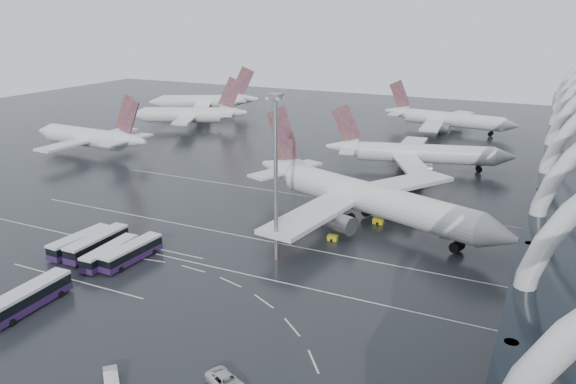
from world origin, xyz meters
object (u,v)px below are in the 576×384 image
at_px(bus_row_near_b, 97,243).
at_px(van_curve_a, 226,382).
at_px(van_curve_c, 111,379).
at_px(jet_remote_mid, 191,115).
at_px(bus_row_near_d, 131,252).
at_px(gse_cart_belly_c, 333,238).
at_px(airliner_main, 364,197).
at_px(jet_remote_west, 92,138).
at_px(airliner_gate_b, 415,154).
at_px(bus_row_far_b, 29,297).
at_px(gse_cart_belly_e, 378,221).
at_px(floodlight_mast, 276,159).
at_px(bus_row_near_c, 110,253).
at_px(jet_remote_far, 206,102).
at_px(bus_row_near_a, 80,242).
at_px(gse_cart_belly_b, 446,229).
at_px(airliner_gate_c, 446,119).

distance_m(bus_row_near_b, van_curve_a, 46.62).
bearing_deg(van_curve_c, jet_remote_mid, 74.89).
height_order(bus_row_near_d, gse_cart_belly_c, bus_row_near_d).
relative_size(airliner_main, jet_remote_west, 1.38).
distance_m(airliner_gate_b, jet_remote_west, 95.44).
bearing_deg(jet_remote_west, van_curve_a, 143.35).
xyz_separation_m(bus_row_far_b, gse_cart_belly_e, (35.43, 55.62, -1.30)).
bearing_deg(floodlight_mast, jet_remote_mid, 132.21).
bearing_deg(gse_cart_belly_e, bus_row_near_b, -138.62).
xyz_separation_m(jet_remote_mid, van_curve_a, (91.91, -123.22, -4.10)).
bearing_deg(van_curve_a, gse_cart_belly_c, 30.19).
bearing_deg(bus_row_near_d, gse_cart_belly_e, -39.44).
xyz_separation_m(bus_row_near_c, van_curve_c, (23.84, -25.74, -0.87)).
relative_size(jet_remote_far, bus_row_near_a, 3.34).
bearing_deg(bus_row_far_b, airliner_main, -32.57).
bearing_deg(bus_row_near_a, airliner_gate_b, -23.79).
height_order(floodlight_mast, gse_cart_belly_b, floodlight_mast).
height_order(airliner_main, van_curve_c, airliner_main).
xyz_separation_m(jet_remote_mid, gse_cart_belly_b, (105.38, -63.24, -4.27)).
height_order(airliner_gate_c, bus_row_near_c, airliner_gate_c).
bearing_deg(airliner_gate_b, airliner_gate_c, 77.27).
bearing_deg(gse_cart_belly_e, floodlight_mast, -113.59).
xyz_separation_m(van_curve_a, gse_cart_belly_c, (-5.08, 46.13, -0.28)).
xyz_separation_m(bus_row_far_b, floodlight_mast, (24.63, 30.89, 16.35)).
relative_size(jet_remote_mid, gse_cart_belly_c, 22.04).
bearing_deg(bus_row_near_b, airliner_gate_b, -25.77).
height_order(airliner_gate_b, bus_row_near_a, airliner_gate_b).
bearing_deg(jet_remote_west, gse_cart_belly_c, 163.37).
relative_size(jet_remote_west, van_curve_c, 9.43).
relative_size(airliner_main, bus_row_near_a, 4.81).
xyz_separation_m(airliner_gate_c, bus_row_near_b, (-34.98, -136.18, -2.50)).
relative_size(bus_row_near_c, van_curve_a, 2.14).
relative_size(bus_row_near_b, gse_cart_belly_b, 5.84).
bearing_deg(gse_cart_belly_e, bus_row_near_d, -132.27).
bearing_deg(jet_remote_far, jet_remote_west, 67.59).
bearing_deg(floodlight_mast, gse_cart_belly_b, 47.38).
xyz_separation_m(van_curve_c, floodlight_mast, (1.61, 39.08, 17.45)).
xyz_separation_m(bus_row_near_a, van_curve_c, (32.08, -26.98, -0.93)).
distance_m(airliner_main, bus_row_near_c, 50.22).
bearing_deg(airliner_main, airliner_gate_b, 110.37).
distance_m(jet_remote_far, gse_cart_belly_e, 138.66).
xyz_separation_m(airliner_gate_b, airliner_gate_c, (-2.51, 55.76, -0.06)).
bearing_deg(airliner_gate_b, jet_remote_mid, 151.63).
height_order(bus_row_near_c, bus_row_near_d, bus_row_near_d).
bearing_deg(bus_row_near_c, bus_row_near_b, 65.56).
distance_m(airliner_gate_b, gse_cart_belly_e, 44.58).
bearing_deg(bus_row_near_a, jet_remote_mid, 28.05).
distance_m(jet_remote_west, bus_row_far_b, 95.57).
height_order(airliner_main, airliner_gate_b, airliner_main).
relative_size(bus_row_far_b, van_curve_c, 2.97).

